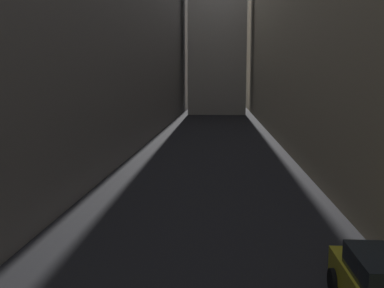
% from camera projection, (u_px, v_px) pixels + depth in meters
% --- Properties ---
extents(ground_plane, '(264.00, 264.00, 0.00)m').
position_uv_depth(ground_plane, '(213.00, 138.00, 41.20)').
color(ground_plane, black).
extents(building_block_left, '(10.69, 108.00, 21.44)m').
position_uv_depth(building_block_left, '(98.00, 21.00, 42.38)').
color(building_block_left, slate).
rests_on(building_block_left, ground).
extents(building_block_right, '(10.72, 108.00, 20.85)m').
position_uv_depth(building_block_right, '(334.00, 22.00, 41.03)').
color(building_block_right, gray).
rests_on(building_block_right, ground).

